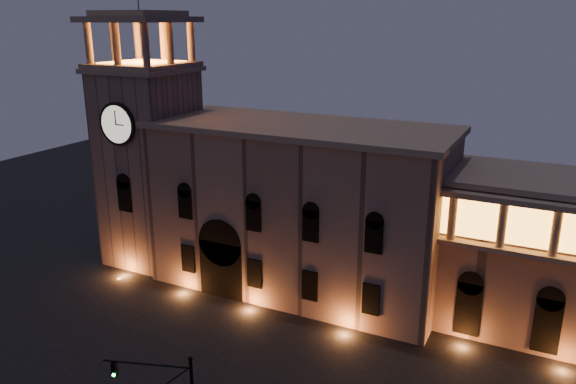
% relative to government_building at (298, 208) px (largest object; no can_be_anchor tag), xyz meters
% --- Properties ---
extents(government_building, '(30.80, 12.80, 17.60)m').
position_rel_government_building_xyz_m(government_building, '(0.00, 0.00, 0.00)').
color(government_building, '#886959').
rests_on(government_building, ground).
extents(clock_tower, '(9.80, 9.80, 32.40)m').
position_rel_government_building_xyz_m(clock_tower, '(-18.42, -0.95, 3.73)').
color(clock_tower, '#886959').
rests_on(clock_tower, ground).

